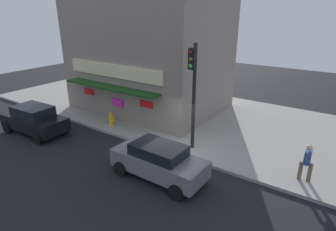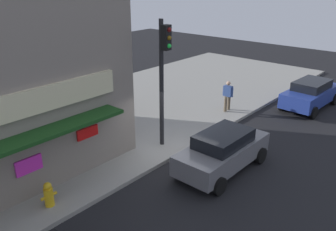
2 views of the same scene
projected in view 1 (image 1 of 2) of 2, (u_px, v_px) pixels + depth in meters
ground_plane at (175, 156)px, 13.79m from camera, size 52.65×52.65×0.00m
sidewalk at (220, 122)px, 17.81m from camera, size 35.10×10.52×0.15m
corner_building at (150, 55)px, 19.31m from camera, size 9.64×7.96×7.35m
traffic_light at (193, 84)px, 13.11m from camera, size 0.32×0.58×5.21m
fire_hydrant at (111, 119)px, 17.01m from camera, size 0.53×0.29×0.82m
trash_can at (166, 123)px, 16.36m from camera, size 0.49×0.49×0.76m
pedestrian at (307, 161)px, 11.30m from camera, size 0.52×0.60×1.61m
parked_car_black at (34, 119)px, 16.16m from camera, size 4.13×2.17×1.63m
parked_car_grey at (159, 161)px, 11.81m from camera, size 4.15×1.94×1.54m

